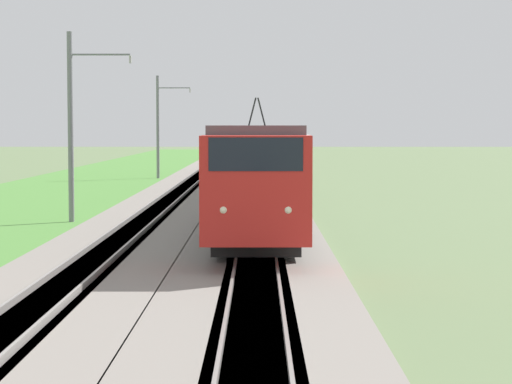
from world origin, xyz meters
TOP-DOWN VIEW (x-y plane):
  - ballast_main at (50.00, 0.00)m, footprint 240.00×4.40m
  - ballast_adjacent at (50.00, -4.37)m, footprint 240.00×4.40m
  - track_main at (50.00, 0.00)m, footprint 240.00×1.57m
  - track_adjacent at (50.00, -4.37)m, footprint 240.00×1.57m
  - grass_verge at (50.00, 6.30)m, footprint 240.00×13.15m
  - passenger_train at (55.30, -4.37)m, footprint 64.28×2.86m
  - catenary_mast_mid at (38.75, 2.98)m, footprint 0.22×2.56m
  - catenary_mast_far at (73.07, 2.98)m, footprint 0.22×2.56m

SIDE VIEW (x-z plane):
  - grass_verge at x=50.00m, z-range 0.00..0.12m
  - ballast_main at x=50.00m, z-range 0.00..0.30m
  - ballast_adjacent at x=50.00m, z-range 0.00..0.30m
  - track_main at x=50.00m, z-range -0.07..0.38m
  - track_adjacent at x=50.00m, z-range -0.07..0.38m
  - passenger_train at x=55.30m, z-range -0.16..4.87m
  - catenary_mast_mid at x=38.75m, z-range 0.14..7.81m
  - catenary_mast_far at x=73.07m, z-range 0.14..7.85m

